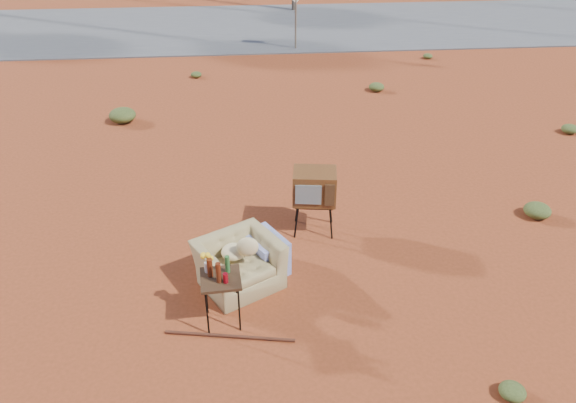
{
  "coord_description": "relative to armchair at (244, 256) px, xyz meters",
  "views": [
    {
      "loc": [
        -0.32,
        -5.68,
        5.02
      ],
      "look_at": [
        0.31,
        1.32,
        0.8
      ],
      "focal_mm": 35.0,
      "sensor_mm": 36.0,
      "label": 1
    }
  ],
  "objects": [
    {
      "name": "ground",
      "position": [
        0.37,
        -0.55,
        -0.43
      ],
      "size": [
        140.0,
        140.0,
        0.0
      ],
      "primitive_type": "plane",
      "color": "maroon",
      "rests_on": "ground"
    },
    {
      "name": "highway",
      "position": [
        0.37,
        14.45,
        -0.41
      ],
      "size": [
        140.0,
        7.0,
        0.04
      ],
      "primitive_type": "cube",
      "color": "#565659",
      "rests_on": "ground"
    },
    {
      "name": "armchair",
      "position": [
        0.0,
        0.0,
        0.0
      ],
      "size": [
        1.36,
        1.28,
        0.92
      ],
      "rotation": [
        0.0,
        0.0,
        0.51
      ],
      "color": "#958051",
      "rests_on": "ground"
    },
    {
      "name": "tv_unit",
      "position": [
        1.12,
        1.18,
        0.35
      ],
      "size": [
        0.72,
        0.61,
        1.05
      ],
      "rotation": [
        0.0,
        0.0,
        -0.14
      ],
      "color": "black",
      "rests_on": "ground"
    },
    {
      "name": "side_table",
      "position": [
        -0.33,
        -0.77,
        0.3
      ],
      "size": [
        0.52,
        0.52,
        0.99
      ],
      "rotation": [
        0.0,
        0.0,
        0.07
      ],
      "color": "#322012",
      "rests_on": "ground"
    },
    {
      "name": "rusty_bar",
      "position": [
        -0.22,
        -1.1,
        -0.41
      ],
      "size": [
        1.61,
        0.34,
        0.04
      ],
      "primitive_type": "cylinder",
      "rotation": [
        0.0,
        1.57,
        -0.18
      ],
      "color": "#4B1D14",
      "rests_on": "ground"
    },
    {
      "name": "road_sign",
      "position": [
        1.87,
        11.45,
        1.07
      ],
      "size": [
        0.78,
        0.06,
        2.19
      ],
      "color": "brown",
      "rests_on": "ground"
    },
    {
      "name": "scrub_patch",
      "position": [
        -0.46,
        3.86,
        -0.29
      ],
      "size": [
        17.49,
        8.07,
        0.33
      ],
      "color": "#485525",
      "rests_on": "ground"
    }
  ]
}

